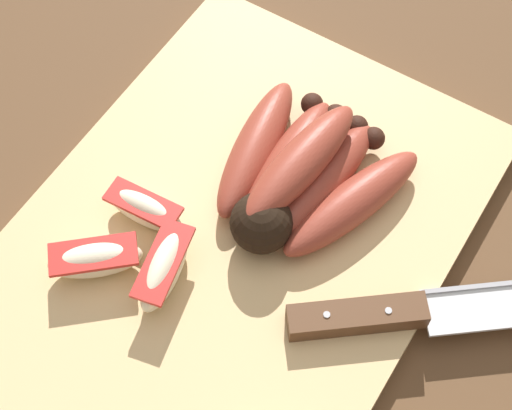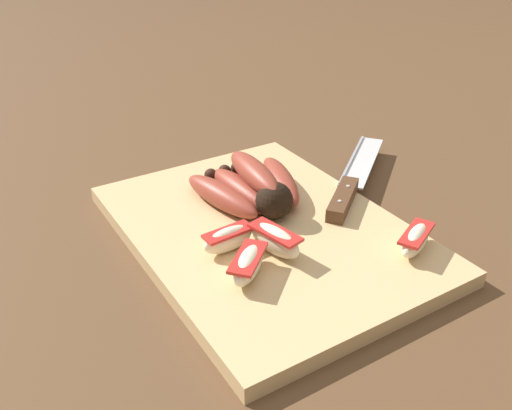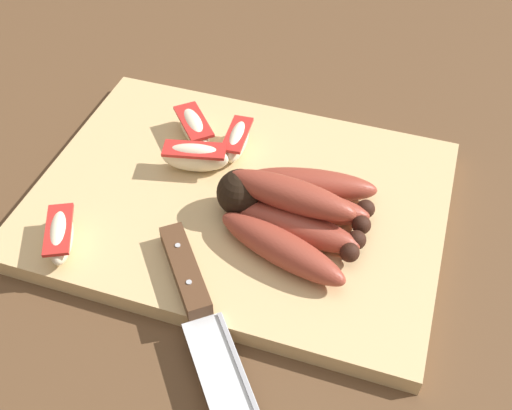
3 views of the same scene
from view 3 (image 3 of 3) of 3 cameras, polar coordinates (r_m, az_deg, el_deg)
The scene contains 8 objects.
ground_plane at distance 0.65m, azimuth -1.57°, elevation -0.32°, with size 6.00×6.00×0.00m, color brown.
cutting_board at distance 0.64m, azimuth -1.92°, elevation 0.04°, with size 0.42×0.31×0.02m, color tan.
banana_bunch at distance 0.59m, azimuth 3.18°, elevation -0.39°, with size 0.15×0.15×0.06m.
chefs_knife at distance 0.54m, azimuth -5.11°, elevation -10.05°, with size 0.20×0.24×0.02m.
apple_wedge_near at distance 0.60m, azimuth -17.69°, elevation -2.68°, with size 0.05×0.07×0.03m.
apple_wedge_middle at distance 0.69m, azimuth -5.77°, elevation 7.19°, with size 0.06×0.07×0.03m.
apple_wedge_far at distance 0.67m, azimuth -1.75°, elevation 6.03°, with size 0.03×0.07×0.03m.
apple_wedge_extra at distance 0.65m, azimuth -5.68°, elevation 4.46°, with size 0.07×0.04×0.03m.
Camera 3 is at (0.15, -0.41, 0.47)m, focal length 43.09 mm.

